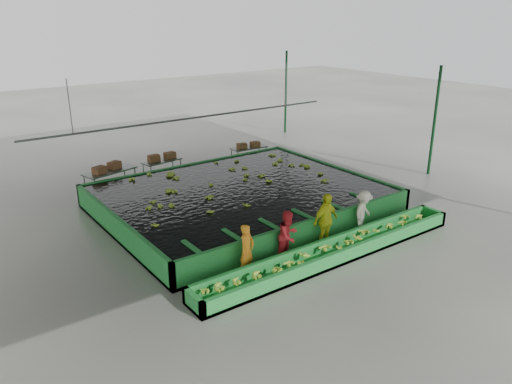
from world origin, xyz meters
TOP-DOWN VIEW (x-y plane):
  - ground at (0.00, 0.00)m, footprint 80.00×80.00m
  - shed_roof at (0.00, 0.00)m, footprint 20.00×22.00m
  - shed_posts at (0.00, 0.00)m, footprint 20.00×22.00m
  - flotation_tank at (0.00, 1.50)m, footprint 10.00×8.00m
  - tank_water at (0.00, 1.50)m, footprint 9.70×7.70m
  - sorting_trough at (0.00, -3.60)m, footprint 10.00×1.00m
  - cableway_rail at (0.00, 5.00)m, footprint 0.08×0.08m
  - rail_hanger_left at (-5.00, 5.00)m, footprint 0.04×0.04m
  - rail_hanger_right at (5.00, 5.00)m, footprint 0.04×0.04m
  - worker_a at (-2.72, -2.80)m, footprint 0.67×0.56m
  - worker_b at (-1.19, -2.80)m, footprint 0.91×0.78m
  - worker_c at (0.36, -2.80)m, footprint 1.11×0.55m
  - worker_d at (2.13, -2.80)m, footprint 1.14×0.91m
  - packing_table_left at (-3.36, 6.26)m, footprint 2.33×1.39m
  - packing_table_mid at (-0.69, 6.87)m, footprint 1.90×1.00m
  - packing_table_right at (3.88, 6.44)m, footprint 1.87×0.83m
  - box_stack_left at (-3.47, 6.23)m, footprint 1.37×0.86m
  - box_stack_mid at (-0.63, 6.96)m, footprint 1.31×0.37m
  - box_stack_right at (3.79, 6.34)m, footprint 1.23×0.50m
  - floating_bananas at (0.00, 2.30)m, footprint 8.47×5.78m
  - trough_bananas at (0.00, -3.60)m, footprint 8.97×0.60m

SIDE VIEW (x-z plane):
  - ground at x=0.00m, z-range 0.00..0.00m
  - sorting_trough at x=0.00m, z-range 0.00..0.50m
  - trough_bananas at x=0.00m, z-range 0.34..0.46m
  - packing_table_mid at x=-0.69m, z-range 0.00..0.82m
  - packing_table_right at x=3.88m, z-range 0.00..0.83m
  - flotation_tank at x=0.00m, z-range 0.00..0.90m
  - packing_table_left at x=-3.36m, z-range 0.00..0.99m
  - worker_d at x=2.13m, z-range 0.00..1.54m
  - worker_a at x=-2.72m, z-range 0.00..1.55m
  - worker_b at x=-1.19m, z-range 0.00..1.61m
  - box_stack_mid at x=-0.63m, z-range 0.68..0.96m
  - box_stack_right at x=3.79m, z-range 0.70..0.96m
  - tank_water at x=0.00m, z-range 0.85..0.85m
  - floating_bananas at x=0.00m, z-range 0.79..0.91m
  - worker_c at x=0.36m, z-range 0.00..1.83m
  - box_stack_left at x=-3.47m, z-range 0.85..1.14m
  - shed_posts at x=0.00m, z-range 0.00..5.00m
  - cableway_rail at x=0.00m, z-range -4.00..10.00m
  - rail_hanger_left at x=-5.00m, z-range 3.00..5.00m
  - rail_hanger_right at x=5.00m, z-range 3.00..5.00m
  - shed_roof at x=0.00m, z-range 4.98..5.02m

